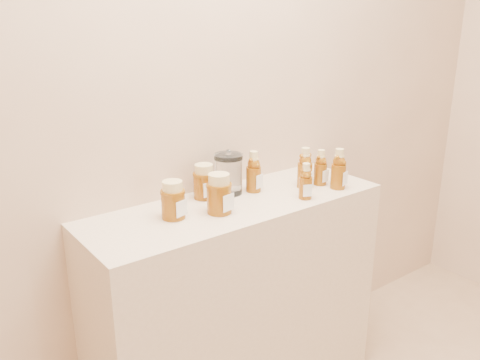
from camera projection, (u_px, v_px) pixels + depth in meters
wall_back at (205, 77)px, 1.93m from camera, size 3.50×0.02×2.70m
display_table at (237, 306)px, 2.06m from camera, size 1.20×0.40×0.90m
bear_bottle_back_left at (254, 169)px, 2.01m from camera, size 0.08×0.08×0.19m
bear_bottle_back_mid at (305, 165)px, 2.06m from camera, size 0.08×0.08×0.19m
bear_bottle_back_right at (321, 165)px, 2.10m from camera, size 0.06×0.06×0.17m
bear_bottle_front_left at (306, 179)px, 1.94m from camera, size 0.07×0.07×0.16m
bear_bottle_front_right at (339, 166)px, 2.05m from camera, size 0.08×0.08×0.19m
honey_jar_left at (173, 200)px, 1.76m from camera, size 0.10×0.10×0.14m
honey_jar_back at (204, 181)px, 1.95m from camera, size 0.09×0.09×0.14m
honey_jar_front at (219, 193)px, 1.80m from camera, size 0.11×0.11×0.15m
glass_canister at (229, 172)px, 1.99m from camera, size 0.15×0.15×0.18m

